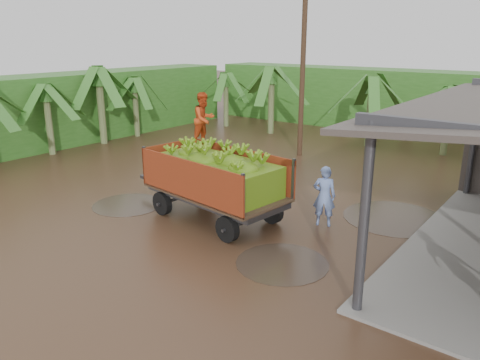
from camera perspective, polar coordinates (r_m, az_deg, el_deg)
name	(u,v)px	position (r m, az deg, el deg)	size (l,w,h in m)	color
ground	(254,208)	(15.61, 1.67, -3.38)	(100.00, 100.00, 0.00)	black
hedge_north	(381,99)	(30.03, 16.85, 9.38)	(22.00, 3.00, 3.60)	#2D661E
hedge_west	(93,105)	(27.80, -17.44, 8.76)	(3.00, 18.00, 3.60)	#2D661E
banana_trailer	(215,176)	(14.28, -3.08, 0.48)	(6.34, 2.71, 3.79)	#B53B19
man_blue	(324,196)	(14.10, 10.23, -1.95)	(0.67, 0.44, 1.85)	#718DCF
utility_pole	(303,61)	(22.07, 7.69, 14.14)	(1.20, 0.24, 8.64)	#47301E
banana_plants	(228,114)	(23.20, -1.44, 8.08)	(24.88, 19.65, 4.12)	#2D661E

